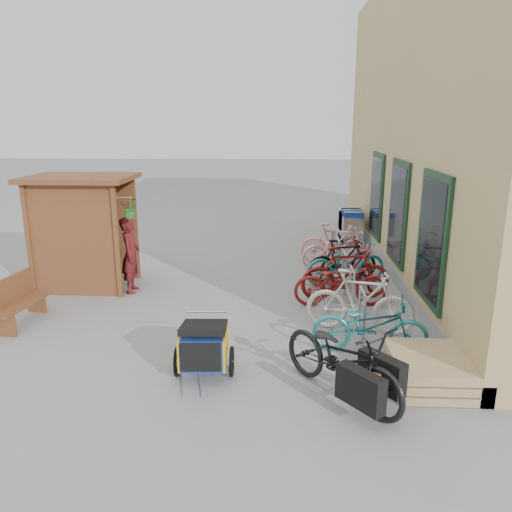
{
  "coord_description": "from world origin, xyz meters",
  "views": [
    {
      "loc": [
        0.96,
        -7.66,
        3.49
      ],
      "look_at": [
        0.5,
        1.5,
        1.0
      ],
      "focal_mm": 35.0,
      "sensor_mm": 36.0,
      "label": 1
    }
  ],
  "objects_px": {
    "kiosk": "(79,216)",
    "pallet_stack": "(428,370)",
    "bench": "(17,300)",
    "bike_3": "(346,273)",
    "child_trailer": "(204,345)",
    "bike_2": "(341,282)",
    "shopping_carts": "(350,222)",
    "bike_7": "(334,244)",
    "person_kiosk": "(131,255)",
    "bike_1": "(360,302)",
    "bike_6": "(338,250)",
    "bike_5": "(343,261)",
    "bike_0": "(370,325)",
    "bike_4": "(346,263)",
    "cargo_bike": "(344,360)"
  },
  "relations": [
    {
      "from": "bike_2",
      "to": "bike_7",
      "type": "height_order",
      "value": "bike_7"
    },
    {
      "from": "bench",
      "to": "shopping_carts",
      "type": "relative_size",
      "value": 0.86
    },
    {
      "from": "kiosk",
      "to": "bike_7",
      "type": "height_order",
      "value": "kiosk"
    },
    {
      "from": "shopping_carts",
      "to": "child_trailer",
      "type": "xyz_separation_m",
      "value": [
        -3.09,
        -8.2,
        -0.16
      ]
    },
    {
      "from": "shopping_carts",
      "to": "bike_3",
      "type": "distance_m",
      "value": 5.02
    },
    {
      "from": "bike_1",
      "to": "bike_4",
      "type": "relative_size",
      "value": 0.99
    },
    {
      "from": "bike_4",
      "to": "bike_6",
      "type": "height_order",
      "value": "bike_4"
    },
    {
      "from": "kiosk",
      "to": "bike_7",
      "type": "bearing_deg",
      "value": 20.73
    },
    {
      "from": "child_trailer",
      "to": "kiosk",
      "type": "bearing_deg",
      "value": 127.86
    },
    {
      "from": "bench",
      "to": "bike_7",
      "type": "bearing_deg",
      "value": 42.55
    },
    {
      "from": "pallet_stack",
      "to": "child_trailer",
      "type": "distance_m",
      "value": 3.1
    },
    {
      "from": "child_trailer",
      "to": "cargo_bike",
      "type": "xyz_separation_m",
      "value": [
        1.88,
        -0.51,
        0.07
      ]
    },
    {
      "from": "shopping_carts",
      "to": "bike_4",
      "type": "xyz_separation_m",
      "value": [
        -0.6,
        -3.96,
        -0.14
      ]
    },
    {
      "from": "bike_3",
      "to": "bike_6",
      "type": "height_order",
      "value": "bike_3"
    },
    {
      "from": "shopping_carts",
      "to": "person_kiosk",
      "type": "distance_m",
      "value": 6.97
    },
    {
      "from": "kiosk",
      "to": "bike_4",
      "type": "xyz_separation_m",
      "value": [
        5.68,
        0.47,
        -1.07
      ]
    },
    {
      "from": "bench",
      "to": "cargo_bike",
      "type": "distance_m",
      "value": 5.88
    },
    {
      "from": "bike_5",
      "to": "bike_1",
      "type": "bearing_deg",
      "value": 163.14
    },
    {
      "from": "child_trailer",
      "to": "bike_7",
      "type": "height_order",
      "value": "bike_7"
    },
    {
      "from": "pallet_stack",
      "to": "bench",
      "type": "xyz_separation_m",
      "value": [
        -6.67,
        1.78,
        0.23
      ]
    },
    {
      "from": "cargo_bike",
      "to": "bike_7",
      "type": "height_order",
      "value": "cargo_bike"
    },
    {
      "from": "bike_3",
      "to": "child_trailer",
      "type": "bearing_deg",
      "value": 133.28
    },
    {
      "from": "pallet_stack",
      "to": "cargo_bike",
      "type": "relative_size",
      "value": 0.59
    },
    {
      "from": "person_kiosk",
      "to": "bike_2",
      "type": "height_order",
      "value": "person_kiosk"
    },
    {
      "from": "pallet_stack",
      "to": "bike_0",
      "type": "bearing_deg",
      "value": 125.33
    },
    {
      "from": "bike_5",
      "to": "pallet_stack",
      "type": "bearing_deg",
      "value": 172.05
    },
    {
      "from": "bike_2",
      "to": "bike_3",
      "type": "bearing_deg",
      "value": -23.44
    },
    {
      "from": "person_kiosk",
      "to": "bike_5",
      "type": "xyz_separation_m",
      "value": [
        4.5,
        0.89,
        -0.31
      ]
    },
    {
      "from": "child_trailer",
      "to": "cargo_bike",
      "type": "bearing_deg",
      "value": -17.51
    },
    {
      "from": "bike_1",
      "to": "bike_5",
      "type": "distance_m",
      "value": 2.77
    },
    {
      "from": "person_kiosk",
      "to": "bike_1",
      "type": "xyz_separation_m",
      "value": [
        4.47,
        -1.88,
        -0.25
      ]
    },
    {
      "from": "bike_5",
      "to": "kiosk",
      "type": "bearing_deg",
      "value": 80.08
    },
    {
      "from": "kiosk",
      "to": "bike_6",
      "type": "bearing_deg",
      "value": 16.18
    },
    {
      "from": "kiosk",
      "to": "bike_5",
      "type": "distance_m",
      "value": 5.76
    },
    {
      "from": "pallet_stack",
      "to": "kiosk",
      "type": "bearing_deg",
      "value": 148.34
    },
    {
      "from": "bike_0",
      "to": "bike_1",
      "type": "height_order",
      "value": "bike_1"
    },
    {
      "from": "shopping_carts",
      "to": "kiosk",
      "type": "bearing_deg",
      "value": -144.76
    },
    {
      "from": "bench",
      "to": "bike_4",
      "type": "height_order",
      "value": "bike_4"
    },
    {
      "from": "pallet_stack",
      "to": "bench",
      "type": "height_order",
      "value": "bench"
    },
    {
      "from": "pallet_stack",
      "to": "bench",
      "type": "relative_size",
      "value": 0.86
    },
    {
      "from": "child_trailer",
      "to": "bike_1",
      "type": "relative_size",
      "value": 0.77
    },
    {
      "from": "bike_2",
      "to": "person_kiosk",
      "type": "bearing_deg",
      "value": 77.94
    },
    {
      "from": "bench",
      "to": "bike_4",
      "type": "xyz_separation_m",
      "value": [
        6.07,
        2.56,
        0.04
      ]
    },
    {
      "from": "person_kiosk",
      "to": "bike_0",
      "type": "distance_m",
      "value": 5.25
    },
    {
      "from": "kiosk",
      "to": "pallet_stack",
      "type": "height_order",
      "value": "kiosk"
    },
    {
      "from": "shopping_carts",
      "to": "child_trailer",
      "type": "relative_size",
      "value": 1.16
    },
    {
      "from": "pallet_stack",
      "to": "shopping_carts",
      "type": "xyz_separation_m",
      "value": [
        -0.0,
        8.31,
        0.41
      ]
    },
    {
      "from": "bike_1",
      "to": "bike_2",
      "type": "height_order",
      "value": "bike_1"
    },
    {
      "from": "kiosk",
      "to": "bike_1",
      "type": "xyz_separation_m",
      "value": [
        5.59,
        -2.15,
        -1.0
      ]
    },
    {
      "from": "bike_5",
      "to": "bike_7",
      "type": "bearing_deg",
      "value": -15.06
    }
  ]
}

